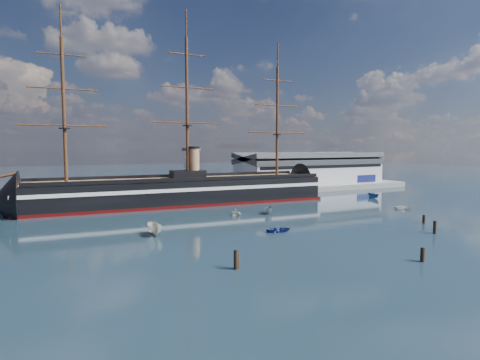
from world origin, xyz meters
name	(u,v)px	position (x,y,z in m)	size (l,w,h in m)	color
ground	(225,213)	(0.00, 40.00, 0.00)	(600.00, 600.00, 0.00)	#152731
quay	(208,196)	(10.00, 76.00, 0.00)	(180.00, 18.00, 2.00)	slate
warehouse	(310,169)	(58.00, 80.00, 7.98)	(63.00, 21.00, 11.60)	#B7BABC
quay_tower	(192,169)	(3.00, 73.00, 9.75)	(5.00, 5.00, 15.00)	silver
warship	(176,191)	(-6.82, 60.00, 4.04)	(113.30, 21.10, 53.94)	black
motorboat_a	(155,235)	(-23.76, 21.97, 0.00)	(7.51, 2.75, 3.00)	beige
motorboat_b	(279,232)	(-0.23, 13.26, 0.00)	(3.25, 1.30, 1.52)	navy
motorboat_c	(269,214)	(9.36, 33.14, 0.00)	(5.62, 2.06, 2.25)	slate
motorboat_d	(236,216)	(0.47, 34.38, 0.00)	(5.38, 2.33, 1.97)	beige
motorboat_e	(404,209)	(47.25, 22.62, 0.00)	(2.97, 1.19, 1.39)	silver
motorboat_f	(373,198)	(57.65, 44.07, 0.00)	(5.37, 1.97, 2.15)	navy
piling_near_left	(236,269)	(-19.38, -5.15, 0.00)	(0.64, 0.64, 3.53)	black
piling_near_mid	(422,262)	(7.60, -14.84, 0.00)	(0.64, 0.64, 2.94)	black
piling_near_right	(434,234)	(26.76, -2.55, 0.00)	(0.64, 0.64, 3.31)	black
piling_far_right	(424,223)	(34.27, 5.88, 0.00)	(0.64, 0.64, 2.63)	black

